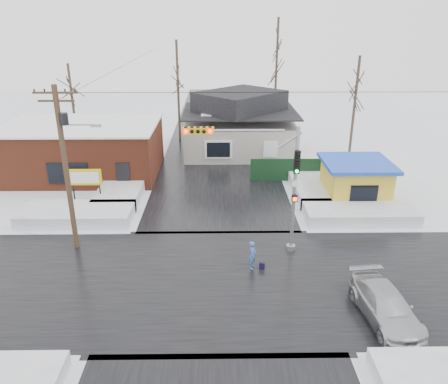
{
  "coord_description": "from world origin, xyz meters",
  "views": [
    {
      "loc": [
        0.02,
        -18.25,
        12.1
      ],
      "look_at": [
        0.31,
        4.24,
        3.0
      ],
      "focal_mm": 35.0,
      "sensor_mm": 36.0,
      "label": 1
    }
  ],
  "objects_px": {
    "traffic_signal": "(265,173)",
    "car": "(386,306)",
    "utility_pole": "(66,160)",
    "kiosk": "(355,181)",
    "pedestrian": "(253,255)",
    "marquee_sign": "(85,178)"
  },
  "relations": [
    {
      "from": "marquee_sign",
      "to": "kiosk",
      "type": "bearing_deg",
      "value": 1.55
    },
    {
      "from": "traffic_signal",
      "to": "kiosk",
      "type": "relative_size",
      "value": 1.52
    },
    {
      "from": "kiosk",
      "to": "car",
      "type": "xyz_separation_m",
      "value": [
        -2.43,
        -13.02,
        -0.79
      ]
    },
    {
      "from": "traffic_signal",
      "to": "car",
      "type": "bearing_deg",
      "value": -52.27
    },
    {
      "from": "utility_pole",
      "to": "kiosk",
      "type": "relative_size",
      "value": 1.96
    },
    {
      "from": "pedestrian",
      "to": "car",
      "type": "distance_m",
      "value": 6.78
    },
    {
      "from": "utility_pole",
      "to": "car",
      "type": "distance_m",
      "value": 16.95
    },
    {
      "from": "utility_pole",
      "to": "marquee_sign",
      "type": "relative_size",
      "value": 3.53
    },
    {
      "from": "marquee_sign",
      "to": "car",
      "type": "height_order",
      "value": "marquee_sign"
    },
    {
      "from": "traffic_signal",
      "to": "marquee_sign",
      "type": "distance_m",
      "value": 13.42
    },
    {
      "from": "traffic_signal",
      "to": "kiosk",
      "type": "height_order",
      "value": "traffic_signal"
    },
    {
      "from": "traffic_signal",
      "to": "car",
      "type": "relative_size",
      "value": 1.51
    },
    {
      "from": "pedestrian",
      "to": "kiosk",
      "type": "bearing_deg",
      "value": -22.45
    },
    {
      "from": "pedestrian",
      "to": "marquee_sign",
      "type": "bearing_deg",
      "value": 71.02
    },
    {
      "from": "utility_pole",
      "to": "kiosk",
      "type": "distance_m",
      "value": 18.95
    },
    {
      "from": "car",
      "to": "utility_pole",
      "type": "bearing_deg",
      "value": 150.12
    },
    {
      "from": "marquee_sign",
      "to": "pedestrian",
      "type": "distance_m",
      "value": 13.64
    },
    {
      "from": "kiosk",
      "to": "pedestrian",
      "type": "xyz_separation_m",
      "value": [
        -7.77,
        -8.84,
        -0.71
      ]
    },
    {
      "from": "traffic_signal",
      "to": "utility_pole",
      "type": "xyz_separation_m",
      "value": [
        -10.36,
        0.53,
        0.57
      ]
    },
    {
      "from": "pedestrian",
      "to": "car",
      "type": "bearing_deg",
      "value": -109.22
    },
    {
      "from": "marquee_sign",
      "to": "pedestrian",
      "type": "height_order",
      "value": "marquee_sign"
    },
    {
      "from": "marquee_sign",
      "to": "car",
      "type": "relative_size",
      "value": 0.55
    }
  ]
}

